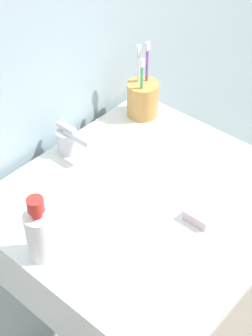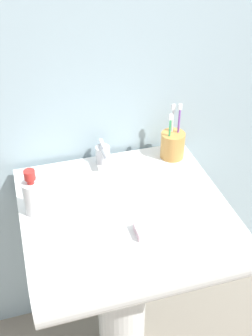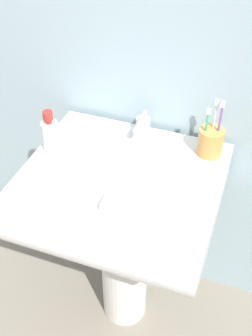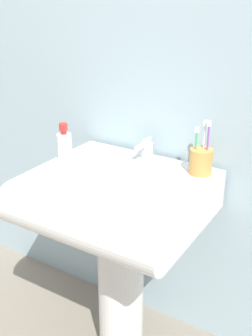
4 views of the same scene
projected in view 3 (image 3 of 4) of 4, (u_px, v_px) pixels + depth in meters
The scene contains 8 objects.
ground_plane at pixel (125, 307), 1.85m from camera, with size 6.00×6.00×0.00m, color gray.
wall_back at pixel (157, 11), 1.28m from camera, with size 5.00×0.05×2.40m, color #9EB7C1.
sink_pedestal at pixel (125, 261), 1.64m from camera, with size 0.18×0.18×0.65m, color white.
sink_basin at pixel (118, 197), 1.34m from camera, with size 0.62×0.56×0.15m.
faucet at pixel (142, 125), 1.44m from camera, with size 0.05×0.11×0.08m.
toothbrush_cup at pixel (210, 141), 1.36m from camera, with size 0.08×0.08×0.20m.
soap_bottle at pixel (51, 135), 1.36m from camera, with size 0.06×0.06×0.15m.
bar_soap at pixel (115, 204), 1.19m from camera, with size 0.07×0.06×0.02m, color silver.
Camera 3 is at (0.35, -0.94, 1.67)m, focal length 45.00 mm.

